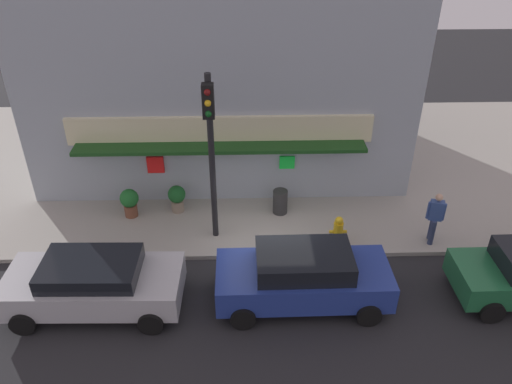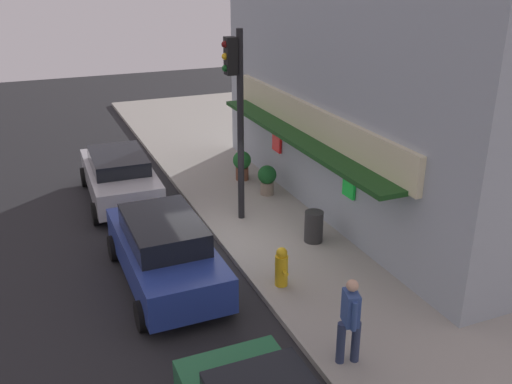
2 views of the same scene
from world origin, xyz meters
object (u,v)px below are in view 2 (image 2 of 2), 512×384
Objects in this scene: traffic_light at (237,102)px; pedestrian at (350,318)px; potted_plant_by_doorway at (267,178)px; potted_plant_by_window at (242,164)px; fire_hydrant at (281,267)px; parked_car_silver at (120,175)px; parked_car_blue at (165,250)px; trash_can at (314,227)px.

pedestrian is (6.64, -0.41, -2.42)m from traffic_light.
potted_plant_by_window reaches higher than potted_plant_by_doorway.
potted_plant_by_doorway reaches higher than fire_hydrant.
parked_car_silver is (-1.69, -4.26, 0.12)m from potted_plant_by_doorway.
fire_hydrant is 5.42m from potted_plant_by_doorway.
potted_plant_by_doorway is 0.21× the size of parked_car_blue.
parked_car_silver is (-6.78, -2.38, 0.21)m from fire_hydrant.
traffic_light reaches higher than parked_car_blue.
parked_car_silver is at bearing -179.41° from parked_car_blue.
traffic_light is 1.15× the size of parked_car_silver.
pedestrian is at bearing -9.84° from potted_plant_by_window.
parked_car_blue reaches higher than potted_plant_by_doorway.
parked_car_blue is at bearing -119.77° from fire_hydrant.
potted_plant_by_window is at bearing 156.47° from traffic_light.
potted_plant_by_window is (-9.48, 1.64, -0.37)m from pedestrian.
parked_car_silver reaches higher than trash_can.
parked_car_silver is (-5.13, -4.08, 0.24)m from trash_can.
potted_plant_by_window is at bearing 166.11° from fire_hydrant.
potted_plant_by_doorway is at bearing 68.37° from parked_car_silver.
potted_plant_by_window is 0.22× the size of parked_car_silver.
trash_can is 4.95m from potted_plant_by_window.
potted_plant_by_doorway is 4.59m from parked_car_silver.
traffic_light is 4.18m from potted_plant_by_window.
potted_plant_by_doorway reaches higher than trash_can.
trash_can is 0.18× the size of parked_car_silver.
parked_car_silver reaches higher than fire_hydrant.
parked_car_blue is at bearing -151.23° from pedestrian.
potted_plant_by_doorway is (-3.43, 0.18, 0.12)m from trash_can.
fire_hydrant is at bearing 60.23° from parked_car_blue.
traffic_light reaches higher than trash_can.
potted_plant_by_window is at bearing 87.53° from parked_car_silver.
pedestrian reaches higher than potted_plant_by_doorway.
trash_can is at bearing 94.55° from parked_car_blue.
parked_car_blue is (2.43, -2.72, -2.65)m from traffic_light.
traffic_light is 3.06× the size of pedestrian.
potted_plant_by_doorway is at bearing 9.32° from potted_plant_by_window.
traffic_light is 4.77m from fire_hydrant.
traffic_light is 4.51m from parked_car_blue.
potted_plant_by_window is (-2.84, 1.24, -2.79)m from traffic_light.
potted_plant_by_doorway is (-7.97, 1.89, -0.40)m from pedestrian.
fire_hydrant is 7.18m from parked_car_silver.
parked_car_silver is at bearing -141.49° from trash_can.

